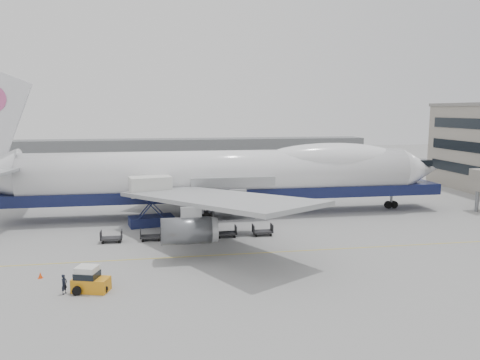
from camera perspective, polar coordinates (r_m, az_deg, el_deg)
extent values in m
plane|color=gray|center=(53.30, -0.44, -7.06)|extent=(260.00, 260.00, 0.00)
cube|color=gold|center=(47.63, 0.73, -8.97)|extent=(60.00, 0.15, 0.01)
cylinder|color=slate|center=(74.58, 26.92, -2.30)|extent=(0.50, 0.50, 3.00)
cube|color=slate|center=(121.17, -10.49, 3.27)|extent=(110.00, 8.00, 7.00)
cylinder|color=white|center=(63.80, -2.18, 0.76)|extent=(52.00, 6.40, 6.40)
cube|color=#11173F|center=(64.33, -1.28, -1.48)|extent=(60.00, 5.76, 1.50)
cone|color=white|center=(73.40, 20.89, 1.22)|extent=(6.00, 6.40, 6.40)
ellipsoid|color=white|center=(67.40, 11.09, 2.53)|extent=(20.67, 5.78, 4.56)
cube|color=#9EA0A3|center=(49.54, -3.45, -2.21)|extent=(20.35, 26.74, 2.26)
cube|color=#9EA0A3|center=(77.68, -5.75, 1.67)|extent=(20.35, 26.74, 2.26)
cylinder|color=#595B60|center=(82.50, -8.04, 0.49)|extent=(4.80, 2.60, 2.60)
cylinder|color=#595B60|center=(74.02, -3.18, -0.36)|extent=(4.80, 2.60, 2.60)
cylinder|color=#595B60|center=(54.52, -0.78, -3.56)|extent=(4.80, 2.60, 2.60)
cylinder|color=#595B60|center=(45.20, -6.58, -6.17)|extent=(4.80, 2.60, 2.60)
cylinder|color=slate|center=(72.13, 17.96, -2.33)|extent=(0.36, 0.36, 2.50)
cylinder|color=black|center=(72.26, 17.93, -2.88)|extent=(1.10, 0.45, 1.10)
cylinder|color=slate|center=(61.31, -4.57, -3.81)|extent=(0.36, 0.36, 2.50)
cylinder|color=black|center=(61.46, -4.57, -4.44)|extent=(1.10, 0.45, 1.10)
cylinder|color=slate|center=(67.16, -5.03, -2.72)|extent=(0.36, 0.36, 2.50)
cylinder|color=black|center=(67.30, -5.03, -3.31)|extent=(1.10, 0.45, 1.10)
cube|color=#1A224F|center=(59.75, -10.76, -4.90)|extent=(5.81, 3.59, 1.19)
cube|color=silver|center=(58.89, -10.88, -0.73)|extent=(5.43, 3.72, 2.38)
cube|color=#1A224F|center=(58.11, -10.84, -3.06)|extent=(3.81, 0.86, 4.27)
cube|color=#1A224F|center=(60.45, -10.80, -2.61)|extent=(3.81, 0.86, 4.27)
cube|color=slate|center=(60.60, -10.85, -0.47)|extent=(2.80, 1.77, 0.15)
cylinder|color=black|center=(58.80, -12.68, -5.29)|extent=(0.97, 0.38, 0.97)
cylinder|color=black|center=(60.90, -12.58, -4.81)|extent=(0.97, 0.38, 0.97)
cylinder|color=black|center=(58.71, -8.87, -5.20)|extent=(0.97, 0.38, 0.97)
cylinder|color=black|center=(60.81, -8.90, -4.72)|extent=(0.97, 0.38, 0.97)
cube|color=orange|center=(39.96, -17.69, -12.05)|extent=(3.12, 2.27, 1.10)
cube|color=silver|center=(39.75, -18.15, -10.66)|extent=(1.95, 1.82, 1.00)
cube|color=black|center=(39.81, -18.14, -10.93)|extent=(2.07, 1.94, 0.50)
cylinder|color=black|center=(39.58, -19.28, -12.64)|extent=(0.70, 0.30, 0.70)
cylinder|color=black|center=(40.78, -18.97, -11.99)|extent=(0.70, 0.30, 0.70)
cylinder|color=black|center=(39.29, -16.33, -12.66)|extent=(0.70, 0.30, 0.70)
cylinder|color=black|center=(40.50, -16.12, -12.00)|extent=(0.70, 0.30, 0.70)
imported|color=black|center=(40.02, -20.64, -11.80)|extent=(0.60, 0.69, 1.58)
cone|color=#F4440C|center=(44.45, -23.17, -10.60)|extent=(0.36, 0.36, 0.55)
cube|color=#F4440C|center=(44.53, -23.15, -10.92)|extent=(0.38, 0.38, 0.03)
cube|color=#2D2D30|center=(53.33, -15.41, -6.86)|extent=(2.30, 1.35, 0.18)
cube|color=#2D2D30|center=(53.36, -16.61, -6.46)|extent=(0.08, 1.35, 0.90)
cube|color=#2D2D30|center=(53.13, -14.24, -6.43)|extent=(0.08, 1.35, 0.90)
cylinder|color=black|center=(52.98, -16.38, -7.34)|extent=(0.30, 0.12, 0.30)
cylinder|color=black|center=(54.03, -16.24, -7.02)|extent=(0.30, 0.12, 0.30)
cylinder|color=black|center=(52.80, -14.53, -7.32)|extent=(0.30, 0.12, 0.30)
cylinder|color=black|center=(53.86, -14.43, -7.00)|extent=(0.30, 0.12, 0.30)
cube|color=#2D2D30|center=(53.06, -10.83, -6.78)|extent=(2.30, 1.35, 0.18)
cube|color=#2D2D30|center=(53.00, -12.04, -6.39)|extent=(0.08, 1.35, 0.90)
cube|color=#2D2D30|center=(52.94, -9.65, -6.34)|extent=(0.08, 1.35, 0.90)
cylinder|color=black|center=(52.64, -11.77, -7.27)|extent=(0.30, 0.12, 0.30)
cylinder|color=black|center=(53.70, -11.73, -6.96)|extent=(0.30, 0.12, 0.30)
cylinder|color=black|center=(52.60, -9.90, -7.23)|extent=(0.30, 0.12, 0.30)
cylinder|color=black|center=(53.66, -9.90, -6.92)|extent=(0.30, 0.12, 0.30)
cube|color=#2D2D30|center=(53.12, -6.24, -6.66)|extent=(2.30, 1.35, 0.18)
cube|color=#2D2D30|center=(52.97, -7.44, -6.28)|extent=(0.08, 1.35, 0.90)
cube|color=#2D2D30|center=(53.09, -5.06, -6.20)|extent=(0.08, 1.35, 0.90)
cylinder|color=black|center=(52.63, -7.13, -7.16)|extent=(0.30, 0.12, 0.30)
cylinder|color=black|center=(53.69, -7.18, -6.84)|extent=(0.30, 0.12, 0.30)
cylinder|color=black|center=(52.73, -5.27, -7.10)|extent=(0.30, 0.12, 0.30)
cylinder|color=black|center=(53.79, -5.36, -6.79)|extent=(0.30, 0.12, 0.30)
cube|color=#2D2D30|center=(53.52, -1.69, -6.50)|extent=(2.30, 1.35, 0.18)
cube|color=#2D2D30|center=(53.28, -2.87, -6.13)|extent=(0.08, 1.35, 0.90)
cube|color=#2D2D30|center=(53.58, -0.52, -6.03)|extent=(0.08, 1.35, 0.90)
cylinder|color=black|center=(52.97, -2.52, -7.00)|extent=(0.30, 0.12, 0.30)
cylinder|color=black|center=(54.02, -2.67, -6.69)|extent=(0.30, 0.12, 0.30)
cylinder|color=black|center=(53.20, -0.69, -6.92)|extent=(0.30, 0.12, 0.30)
cylinder|color=black|center=(54.24, -0.88, -6.62)|extent=(0.30, 0.12, 0.30)
cube|color=#2D2D30|center=(54.25, 2.76, -6.30)|extent=(2.30, 1.35, 0.18)
cube|color=#2D2D30|center=(53.93, 1.61, -5.94)|extent=(0.08, 1.35, 0.90)
cube|color=#2D2D30|center=(54.39, 3.90, -5.83)|extent=(0.08, 1.35, 0.90)
cylinder|color=black|center=(53.63, 1.99, -6.80)|extent=(0.30, 0.12, 0.30)
cylinder|color=black|center=(54.67, 1.76, -6.50)|extent=(0.30, 0.12, 0.30)
cylinder|color=black|center=(53.99, 3.77, -6.71)|extent=(0.30, 0.12, 0.30)
cylinder|color=black|center=(55.03, 3.50, -6.41)|extent=(0.30, 0.12, 0.30)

